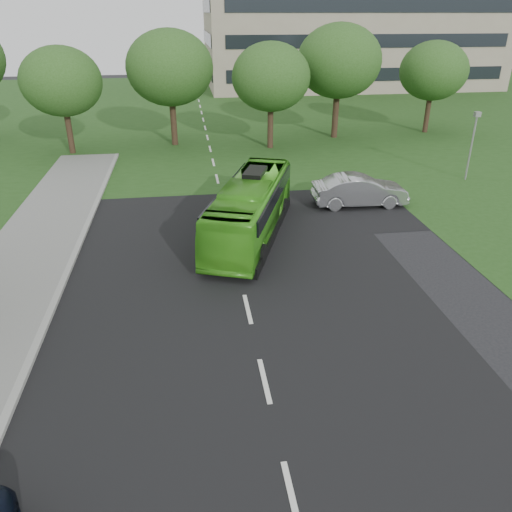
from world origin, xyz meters
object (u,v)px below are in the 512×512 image
Objects in this scene: sedan at (360,191)px; camera_pole at (473,137)px; tree_park_b at (170,68)px; tree_park_d at (339,61)px; bus at (251,208)px; tree_park_a at (61,82)px; tree_park_c at (271,77)px; tree_park_e at (434,71)px.

camera_pole is at bearing -64.81° from sedan.
tree_park_b is 13.70m from tree_park_d.
tree_park_b is 1.68× the size of sedan.
tree_park_d is 17.78m from sedan.
bus is 7.37m from sedan.
sedan is at bearing 46.63° from bus.
tree_park_d is at bearing 93.27° from camera_pole.
tree_park_a is 21.35m from bus.
bus reaches higher than sedan.
camera_pole is at bearing -68.64° from tree_park_d.
tree_park_c is 1.52× the size of sedan.
sedan is at bearing -174.75° from camera_pole.
tree_park_c is at bearing 97.44° from bus.
camera_pole is (5.08, -12.99, -3.40)m from tree_park_d.
tree_park_b is 7.87m from tree_park_c.
tree_park_a is 28.72m from camera_pole.
sedan is (-3.35, -16.63, -5.32)m from tree_park_d.
tree_park_e is at bearing 5.34° from tree_park_d.
sedan is at bearing -38.08° from tree_park_a.
camera_pole reaches higher than bus.
bus is (-9.92, -19.92, -4.80)m from tree_park_d.
camera_pole is (-3.63, -13.81, -2.46)m from tree_park_e.
tree_park_d is (21.50, 2.40, 0.93)m from tree_park_a.
tree_park_a is at bearing 53.78° from sedan.
tree_park_e is 1.48× the size of sedan.
tree_park_c is 0.87× the size of tree_park_d.
tree_park_e is 1.79× the size of camera_pole.
tree_park_d is 1.18× the size of tree_park_e.
camera_pole is (8.43, 3.64, 1.92)m from sedan.
tree_park_a is 15.39m from tree_park_c.
tree_park_d reaches higher than camera_pole.
tree_park_b is at bearing -175.95° from tree_park_e.
camera_pole is at bearing -21.72° from tree_park_a.
bus is at bearing -131.95° from tree_park_e.
tree_park_a is 8.02m from tree_park_b.
tree_park_b is 2.04× the size of camera_pole.
sedan is (18.15, -14.22, -4.40)m from tree_park_a.
camera_pole is (11.20, -10.10, -2.60)m from tree_park_c.
sedan is (10.33, -15.86, -5.07)m from tree_park_b.
tree_park_d reaches higher than tree_park_e.
bus is at bearing 118.45° from sedan.
tree_park_d is at bearing 25.34° from tree_park_c.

